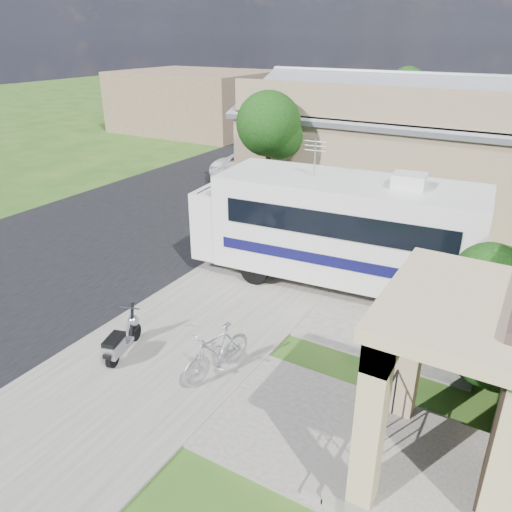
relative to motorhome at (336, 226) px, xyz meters
The scene contains 18 objects.
ground 4.92m from the motorhome, 99.85° to the right, with size 120.00×120.00×0.00m, color #1E4813.
street_slab 10.06m from the motorhome, 146.70° to the left, with size 9.00×80.00×0.02m, color black.
sidewalk_slab 5.97m from the motorhome, 108.20° to the left, with size 4.00×80.00×0.06m, color #5B5851.
driveway_slab 1.80m from the motorhome, ahead, with size 7.00×6.00×0.05m, color #5B5851.
walk_slab 6.20m from the motorhome, 68.31° to the right, with size 4.00×3.00×0.05m, color #5B5851.
warehouse 9.45m from the motorhome, 94.80° to the left, with size 12.50×8.40×5.04m.
distant_bldg_far 24.92m from the motorhome, 135.56° to the left, with size 10.00×8.00×4.00m, color brown.
distant_bldg_near 33.41m from the motorhome, 118.20° to the left, with size 8.00×7.00×3.20m, color #866C54.
street_tree_a 6.55m from the motorhome, 134.95° to the left, with size 2.44×2.40×4.58m.
street_tree_b 15.27m from the motorhome, 107.21° to the left, with size 2.44×2.40×4.73m.
street_tree_c 23.96m from the motorhome, 100.82° to the left, with size 2.44×2.40×4.42m.
motorhome is the anchor object (origin of this frame).
shrub 4.92m from the motorhome, 32.40° to the right, with size 2.45×2.34×3.01m.
scooter 6.33m from the motorhome, 113.90° to the right, with size 0.69×1.43×0.95m.
bicycle 5.29m from the motorhome, 94.27° to the right, with size 0.50×1.76×1.06m, color #ABACB3.
pickup_truck 11.11m from the motorhome, 129.65° to the left, with size 2.54×5.51×1.53m, color white.
van 17.03m from the motorhome, 114.85° to the left, with size 2.62×6.46×1.87m, color white.
garden_hose 6.03m from the motorhome, 61.66° to the right, with size 0.44×0.44×0.20m, color #125D24.
Camera 1 is at (5.34, -7.39, 6.48)m, focal length 35.00 mm.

